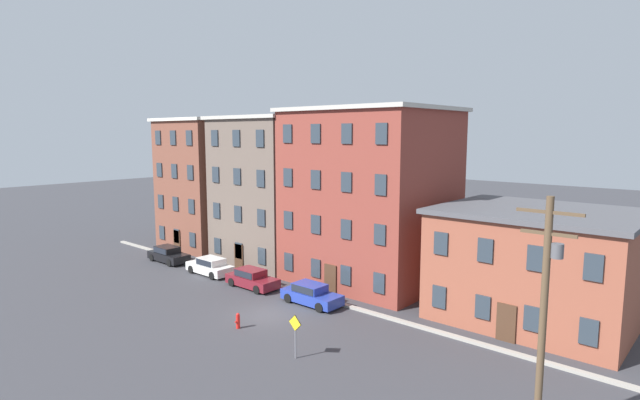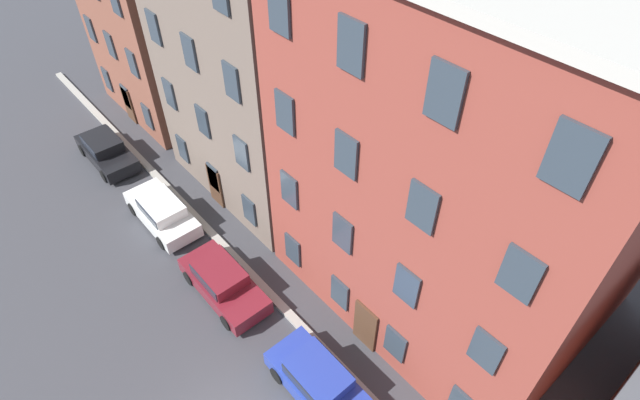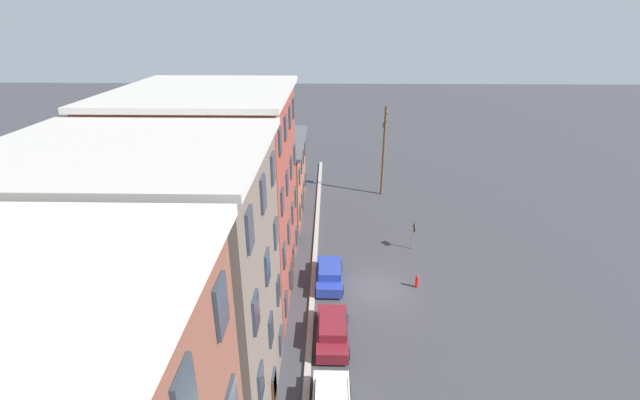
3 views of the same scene
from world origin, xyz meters
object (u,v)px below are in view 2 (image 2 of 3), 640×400
Objects in this scene: car_black at (106,149)px; car_maroon at (222,281)px; car_blue at (320,382)px; car_white at (162,211)px.

car_maroon is (11.65, -0.04, 0.00)m from car_black.
car_black and car_blue have the same top height.
car_maroon and car_blue have the same top height.
car_black is 17.62m from car_blue.
car_blue is at bearing 0.44° from car_black.
car_maroon is at bearing -178.31° from car_blue.
car_maroon is 5.97m from car_blue.
car_blue is at bearing 1.69° from car_maroon.
car_white and car_blue have the same top height.
car_black is 6.32m from car_white.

